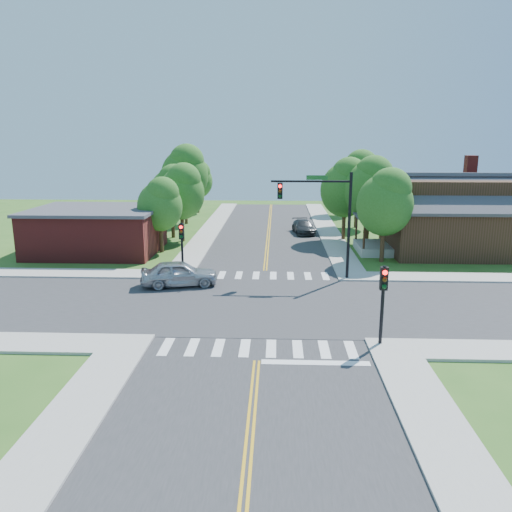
{
  "coord_description": "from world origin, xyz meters",
  "views": [
    {
      "loc": [
        0.79,
        -27.21,
        9.27
      ],
      "look_at": [
        -0.46,
        2.91,
        2.2
      ],
      "focal_mm": 35.0,
      "sensor_mm": 36.0,
      "label": 1
    }
  ],
  "objects_px": {
    "signal_pole_nw": "(182,240)",
    "house_ne": "(450,213)",
    "car_dgrey": "(303,227)",
    "car_silver": "(179,274)",
    "signal_mast_ne": "(324,208)",
    "signal_pole_se": "(383,291)"
  },
  "relations": [
    {
      "from": "signal_pole_se",
      "to": "signal_pole_nw",
      "type": "distance_m",
      "value": 15.84
    },
    {
      "from": "signal_pole_nw",
      "to": "car_dgrey",
      "type": "xyz_separation_m",
      "value": [
        9.1,
        16.77,
        -2.01
      ]
    },
    {
      "from": "car_dgrey",
      "to": "signal_pole_se",
      "type": "bearing_deg",
      "value": -93.48
    },
    {
      "from": "signal_pole_nw",
      "to": "signal_mast_ne",
      "type": "bearing_deg",
      "value": 0.07
    },
    {
      "from": "signal_mast_ne",
      "to": "car_dgrey",
      "type": "xyz_separation_m",
      "value": [
        -0.41,
        16.76,
        -4.2
      ]
    },
    {
      "from": "signal_mast_ne",
      "to": "signal_pole_se",
      "type": "bearing_deg",
      "value": -81.44
    },
    {
      "from": "house_ne",
      "to": "car_dgrey",
      "type": "xyz_separation_m",
      "value": [
        -11.61,
        8.11,
        -2.67
      ]
    },
    {
      "from": "car_silver",
      "to": "signal_pole_se",
      "type": "bearing_deg",
      "value": -141.51
    },
    {
      "from": "car_silver",
      "to": "car_dgrey",
      "type": "bearing_deg",
      "value": -37.33
    },
    {
      "from": "signal_pole_se",
      "to": "car_silver",
      "type": "xyz_separation_m",
      "value": [
        -11.04,
        9.12,
        -1.83
      ]
    },
    {
      "from": "signal_pole_se",
      "to": "car_silver",
      "type": "height_order",
      "value": "signal_pole_se"
    },
    {
      "from": "signal_pole_nw",
      "to": "house_ne",
      "type": "bearing_deg",
      "value": 22.69
    },
    {
      "from": "car_silver",
      "to": "signal_mast_ne",
      "type": "bearing_deg",
      "value": -89.36
    },
    {
      "from": "signal_pole_nw",
      "to": "signal_pole_se",
      "type": "bearing_deg",
      "value": -45.0
    },
    {
      "from": "signal_mast_ne",
      "to": "signal_pole_nw",
      "type": "xyz_separation_m",
      "value": [
        -9.51,
        -0.01,
        -2.19
      ]
    },
    {
      "from": "signal_pole_nw",
      "to": "car_silver",
      "type": "xyz_separation_m",
      "value": [
        0.16,
        -2.08,
        -1.83
      ]
    },
    {
      "from": "signal_mast_ne",
      "to": "signal_pole_nw",
      "type": "distance_m",
      "value": 9.76
    },
    {
      "from": "car_silver",
      "to": "car_dgrey",
      "type": "height_order",
      "value": "car_silver"
    },
    {
      "from": "signal_mast_ne",
      "to": "car_silver",
      "type": "xyz_separation_m",
      "value": [
        -9.36,
        -2.09,
        -4.02
      ]
    },
    {
      "from": "signal_pole_nw",
      "to": "car_silver",
      "type": "height_order",
      "value": "signal_pole_nw"
    },
    {
      "from": "house_ne",
      "to": "signal_mast_ne",
      "type": "bearing_deg",
      "value": -142.32
    },
    {
      "from": "house_ne",
      "to": "car_silver",
      "type": "distance_m",
      "value": 23.32
    }
  ]
}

